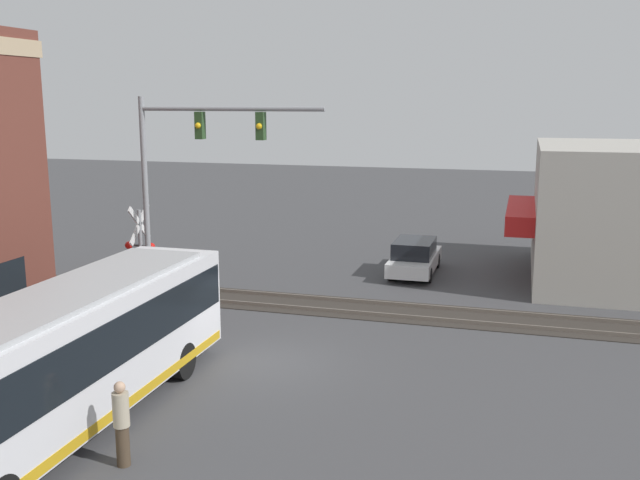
{
  "coord_description": "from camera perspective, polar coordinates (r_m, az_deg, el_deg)",
  "views": [
    {
      "loc": [
        -18.26,
        -6.96,
        7.47
      ],
      "look_at": [
        5.06,
        -0.27,
        2.67
      ],
      "focal_mm": 40.0,
      "sensor_mm": 36.0,
      "label": 1
    }
  ],
  "objects": [
    {
      "name": "rail_track_near",
      "position": [
        26.31,
        0.0,
        -5.23
      ],
      "size": [
        2.6,
        60.0,
        0.15
      ],
      "color": "#332D28",
      "rests_on": "ground"
    },
    {
      "name": "parked_car_white",
      "position": [
        31.12,
        7.57,
        -1.44
      ],
      "size": [
        4.52,
        1.82,
        1.54
      ],
      "color": "silver",
      "rests_on": "ground"
    },
    {
      "name": "shop_building",
      "position": [
        32.1,
        23.99,
        1.9
      ],
      "size": [
        9.39,
        9.3,
        5.65
      ],
      "color": "#B2ADA3",
      "rests_on": "ground"
    },
    {
      "name": "pedestrian_near_bus",
      "position": [
        15.63,
        -15.59,
        -13.9
      ],
      "size": [
        0.34,
        0.34,
        1.84
      ],
      "color": "#473828",
      "rests_on": "ground"
    },
    {
      "name": "city_bus",
      "position": [
        17.36,
        -19.57,
        -8.6
      ],
      "size": [
        11.19,
        2.59,
        3.23
      ],
      "color": "silver",
      "rests_on": "ground"
    },
    {
      "name": "crossing_signal",
      "position": [
        26.38,
        -14.17,
        -0.46
      ],
      "size": [
        1.41,
        1.18,
        3.81
      ],
      "color": "gray",
      "rests_on": "ground"
    },
    {
      "name": "traffic_signal_gantry",
      "position": [
        24.53,
        -10.49,
        6.17
      ],
      "size": [
        0.42,
        6.55,
        7.57
      ],
      "color": "gray",
      "rests_on": "ground"
    },
    {
      "name": "ground_plane",
      "position": [
        20.92,
        -4.6,
        -9.76
      ],
      "size": [
        120.0,
        120.0,
        0.0
      ],
      "primitive_type": "plane",
      "color": "#424244"
    }
  ]
}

